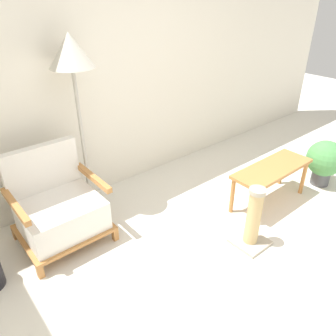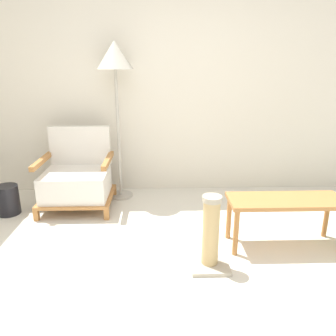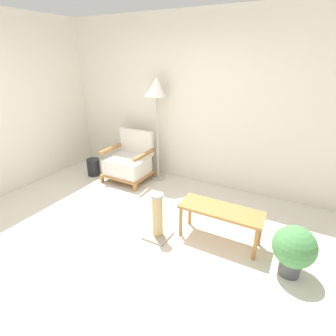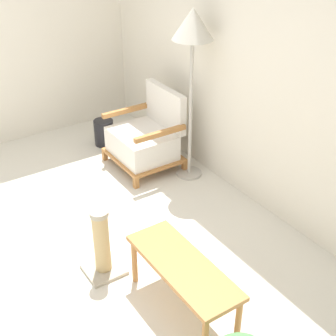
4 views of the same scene
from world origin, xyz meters
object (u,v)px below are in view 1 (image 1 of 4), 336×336
at_px(floor_lamp, 72,62).
at_px(scratching_post, 253,222).
at_px(armchair, 59,209).
at_px(potted_plant, 325,160).
at_px(coffee_table, 272,172).

distance_m(floor_lamp, scratching_post, 2.10).
xyz_separation_m(armchair, floor_lamp, (0.44, 0.27, 1.19)).
distance_m(armchair, scratching_post, 1.74).
bearing_deg(floor_lamp, scratching_post, -59.86).
bearing_deg(scratching_post, floor_lamp, 120.14).
bearing_deg(potted_plant, floor_lamp, 150.28).
bearing_deg(coffee_table, scratching_post, -156.61).
distance_m(armchair, coffee_table, 2.15).
distance_m(potted_plant, scratching_post, 1.49).
relative_size(armchair, scratching_post, 1.45).
height_order(armchair, floor_lamp, floor_lamp).
bearing_deg(floor_lamp, potted_plant, -29.72).
distance_m(floor_lamp, potted_plant, 2.93).
xyz_separation_m(floor_lamp, potted_plant, (2.33, -1.33, -1.20)).
bearing_deg(floor_lamp, armchair, -147.76).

